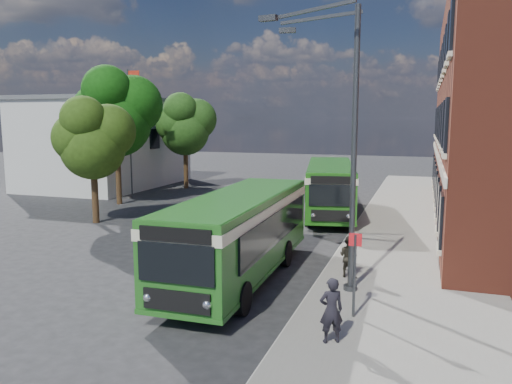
% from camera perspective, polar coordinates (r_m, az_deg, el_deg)
% --- Properties ---
extents(ground, '(120.00, 120.00, 0.00)m').
position_cam_1_polar(ground, '(19.89, -3.60, -8.05)').
color(ground, '#252427').
rests_on(ground, ground).
extents(pavement, '(6.00, 48.00, 0.15)m').
position_cam_1_polar(pavement, '(26.23, 17.72, -4.23)').
color(pavement, gray).
rests_on(pavement, ground).
extents(kerb_line, '(0.12, 48.00, 0.01)m').
position_cam_1_polar(kerb_line, '(26.45, 11.09, -4.03)').
color(kerb_line, beige).
rests_on(kerb_line, ground).
extents(white_building, '(9.40, 13.40, 7.30)m').
position_cam_1_polar(white_building, '(43.74, -16.68, 5.48)').
color(white_building, silver).
rests_on(white_building, ground).
extents(flagpole, '(0.95, 0.10, 9.00)m').
position_cam_1_polar(flagpole, '(36.45, -14.16, 7.07)').
color(flagpole, '#393B3E').
rests_on(flagpole, ground).
extents(street_lamp, '(2.96, 2.38, 9.00)m').
position_cam_1_polar(street_lamp, '(15.85, 9.86, 5.24)').
color(street_lamp, '#393B3E').
rests_on(street_lamp, ground).
extents(bus_stop_sign, '(0.35, 0.08, 2.52)m').
position_cam_1_polar(bus_stop_sign, '(14.15, 11.20, -8.70)').
color(bus_stop_sign, '#393B3E').
rests_on(bus_stop_sign, ground).
extents(bus_front, '(2.79, 9.92, 3.02)m').
position_cam_1_polar(bus_front, '(17.40, -1.94, -4.21)').
color(bus_front, '#23641E').
rests_on(bus_front, ground).
extents(bus_rear, '(4.48, 10.67, 3.02)m').
position_cam_1_polar(bus_rear, '(29.44, 8.46, 0.90)').
color(bus_rear, '#1F6216').
rests_on(bus_rear, ground).
extents(pedestrian_a, '(0.72, 0.63, 1.65)m').
position_cam_1_polar(pedestrian_a, '(12.69, 8.60, -13.22)').
color(pedestrian_a, black).
rests_on(pedestrian_a, pavement).
extents(pedestrian_b, '(0.88, 0.81, 1.46)m').
position_cam_1_polar(pedestrian_b, '(17.74, 10.53, -7.27)').
color(pedestrian_b, black).
rests_on(pedestrian_b, pavement).
extents(tree_left, '(4.03, 3.83, 6.81)m').
position_cam_1_polar(tree_left, '(28.02, -18.18, 5.91)').
color(tree_left, '#352113').
rests_on(tree_left, ground).
extents(tree_mid, '(5.30, 5.04, 8.96)m').
position_cam_1_polar(tree_mid, '(33.80, -15.69, 8.86)').
color(tree_mid, '#352113').
rests_on(tree_mid, ground).
extents(tree_right, '(4.54, 4.32, 7.67)m').
position_cam_1_polar(tree_right, '(40.60, -8.08, 7.72)').
color(tree_right, '#352113').
rests_on(tree_right, ground).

